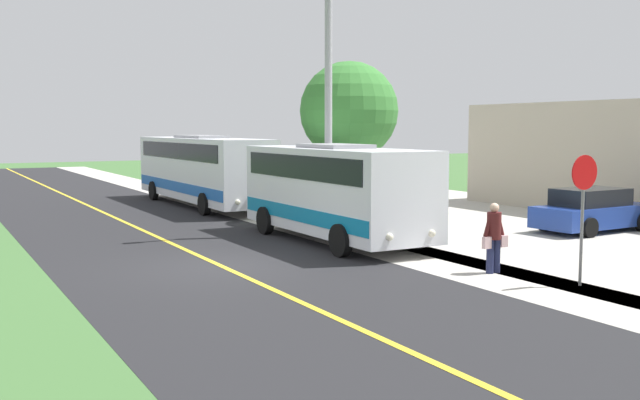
{
  "coord_description": "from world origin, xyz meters",
  "views": [
    {
      "loc": [
        6.54,
        17.01,
        3.47
      ],
      "look_at": [
        -3.5,
        -1.18,
        1.4
      ],
      "focal_mm": 40.93,
      "sensor_mm": 36.0,
      "label": 1
    }
  ],
  "objects_px": {
    "street_light_pole": "(325,100)",
    "transit_bus_rear": "(201,167)",
    "tree_curbside": "(349,111)",
    "parked_car_near": "(593,211)",
    "stop_sign": "(583,197)",
    "shuttle_bus_front": "(335,188)",
    "pedestrian_with_bags": "(494,236)"
  },
  "relations": [
    {
      "from": "shuttle_bus_front",
      "to": "street_light_pole",
      "type": "relative_size",
      "value": 1.01
    },
    {
      "from": "stop_sign",
      "to": "tree_curbside",
      "type": "bearing_deg",
      "value": -96.17
    },
    {
      "from": "pedestrian_with_bags",
      "to": "shuttle_bus_front",
      "type": "bearing_deg",
      "value": -81.92
    },
    {
      "from": "parked_car_near",
      "to": "tree_curbside",
      "type": "bearing_deg",
      "value": -47.07
    },
    {
      "from": "shuttle_bus_front",
      "to": "parked_car_near",
      "type": "xyz_separation_m",
      "value": [
        -8.68,
        2.29,
        -0.95
      ]
    },
    {
      "from": "shuttle_bus_front",
      "to": "parked_car_near",
      "type": "relative_size",
      "value": 1.77
    },
    {
      "from": "pedestrian_with_bags",
      "to": "stop_sign",
      "type": "distance_m",
      "value": 2.37
    },
    {
      "from": "parked_car_near",
      "to": "tree_curbside",
      "type": "distance_m",
      "value": 9.16
    },
    {
      "from": "parked_car_near",
      "to": "tree_curbside",
      "type": "height_order",
      "value": "tree_curbside"
    },
    {
      "from": "transit_bus_rear",
      "to": "stop_sign",
      "type": "relative_size",
      "value": 4.0
    },
    {
      "from": "transit_bus_rear",
      "to": "pedestrian_with_bags",
      "type": "distance_m",
      "value": 17.88
    },
    {
      "from": "pedestrian_with_bags",
      "to": "transit_bus_rear",
      "type": "bearing_deg",
      "value": -87.04
    },
    {
      "from": "shuttle_bus_front",
      "to": "tree_curbside",
      "type": "bearing_deg",
      "value": -126.09
    },
    {
      "from": "transit_bus_rear",
      "to": "pedestrian_with_bags",
      "type": "xyz_separation_m",
      "value": [
        -0.92,
        17.84,
        -0.81
      ]
    },
    {
      "from": "tree_curbside",
      "to": "stop_sign",
      "type": "bearing_deg",
      "value": 83.83
    },
    {
      "from": "shuttle_bus_front",
      "to": "stop_sign",
      "type": "bearing_deg",
      "value": 101.05
    },
    {
      "from": "shuttle_bus_front",
      "to": "tree_curbside",
      "type": "xyz_separation_m",
      "value": [
        -2.88,
        -3.95,
        2.43
      ]
    },
    {
      "from": "street_light_pole",
      "to": "tree_curbside",
      "type": "distance_m",
      "value": 3.71
    },
    {
      "from": "shuttle_bus_front",
      "to": "stop_sign",
      "type": "xyz_separation_m",
      "value": [
        -1.58,
        8.07,
        0.33
      ]
    },
    {
      "from": "transit_bus_rear",
      "to": "street_light_pole",
      "type": "bearing_deg",
      "value": 92.24
    },
    {
      "from": "pedestrian_with_bags",
      "to": "street_light_pole",
      "type": "relative_size",
      "value": 0.21
    },
    {
      "from": "parked_car_near",
      "to": "tree_curbside",
      "type": "relative_size",
      "value": 0.76
    },
    {
      "from": "street_light_pole",
      "to": "tree_curbside",
      "type": "height_order",
      "value": "street_light_pole"
    },
    {
      "from": "pedestrian_with_bags",
      "to": "parked_car_near",
      "type": "distance_m",
      "value": 8.69
    },
    {
      "from": "parked_car_near",
      "to": "pedestrian_with_bags",
      "type": "bearing_deg",
      "value": 25.85
    },
    {
      "from": "shuttle_bus_front",
      "to": "pedestrian_with_bags",
      "type": "relative_size",
      "value": 4.71
    },
    {
      "from": "transit_bus_rear",
      "to": "parked_car_near",
      "type": "xyz_separation_m",
      "value": [
        -8.74,
        14.05,
        -1.03
      ]
    },
    {
      "from": "shuttle_bus_front",
      "to": "pedestrian_with_bags",
      "type": "height_order",
      "value": "shuttle_bus_front"
    },
    {
      "from": "street_light_pole",
      "to": "transit_bus_rear",
      "type": "bearing_deg",
      "value": -87.76
    },
    {
      "from": "stop_sign",
      "to": "tree_curbside",
      "type": "distance_m",
      "value": 12.27
    },
    {
      "from": "transit_bus_rear",
      "to": "street_light_pole",
      "type": "distance_m",
      "value": 10.84
    },
    {
      "from": "stop_sign",
      "to": "parked_car_near",
      "type": "relative_size",
      "value": 0.64
    }
  ]
}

